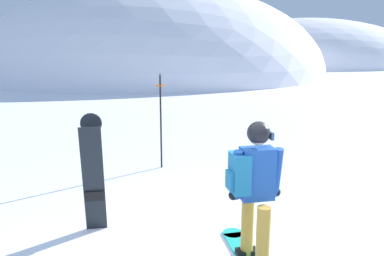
{
  "coord_description": "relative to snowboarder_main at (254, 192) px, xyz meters",
  "views": [
    {
      "loc": [
        -1.0,
        -3.56,
        2.5
      ],
      "look_at": [
        0.14,
        3.17,
        1.0
      ],
      "focal_mm": 35.3,
      "sensor_mm": 36.0,
      "label": 1
    }
  ],
  "objects": [
    {
      "name": "snowboarder_main",
      "position": [
        0.0,
        0.0,
        0.0
      ],
      "size": [
        0.64,
        1.84,
        1.71
      ],
      "color": "#23B7A3",
      "rests_on": "ground"
    },
    {
      "name": "ridge_peak_far",
      "position": [
        21.78,
        43.86,
        -0.92
      ],
      "size": [
        30.01,
        27.01,
        11.85
      ],
      "color": "white",
      "rests_on": "ground"
    },
    {
      "name": "spare_snowboard",
      "position": [
        -1.82,
        1.17,
        -0.09
      ],
      "size": [
        0.28,
        0.3,
        1.64
      ],
      "color": "black",
      "rests_on": "ground"
    },
    {
      "name": "ridge_peak_main",
      "position": [
        0.89,
        28.74,
        -0.92
      ],
      "size": [
        28.47,
        25.62,
        14.9
      ],
      "color": "white",
      "rests_on": "ground"
    },
    {
      "name": "piste_marker_near",
      "position": [
        -0.69,
        3.81,
        0.21
      ],
      "size": [
        0.2,
        0.2,
        1.98
      ],
      "color": "black",
      "rests_on": "ground"
    }
  ]
}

